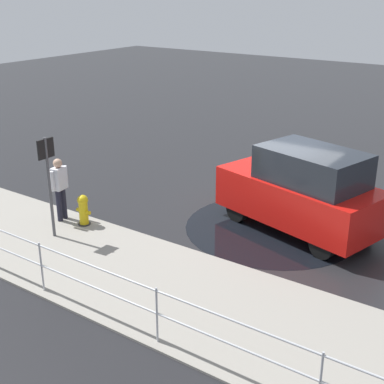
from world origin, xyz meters
The scene contains 8 objects.
ground_plane centered at (0.00, 0.00, 0.00)m, with size 60.00×60.00×0.00m, color black.
kerb_strip centered at (0.00, 4.20, 0.02)m, with size 24.00×3.20×0.04m, color gray.
moving_hatchback centered at (-0.81, 0.27, 1.03)m, with size 4.21×2.64×2.06m.
fire_hydrant centered at (3.62, 3.02, 0.40)m, with size 0.42×0.31×0.80m.
pedestrian centered at (4.27, 3.11, 0.96)m, with size 0.29×0.56×1.62m.
metal_railing centered at (-0.72, 5.62, 0.74)m, with size 11.09×0.04×1.05m.
sign_post centered at (3.73, 3.87, 1.58)m, with size 0.07×0.44×2.40m.
puddle_patch centered at (-0.21, 0.52, 0.00)m, with size 4.19×4.19×0.01m, color black.
Camera 1 is at (-5.33, 11.27, 5.48)m, focal length 50.00 mm.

